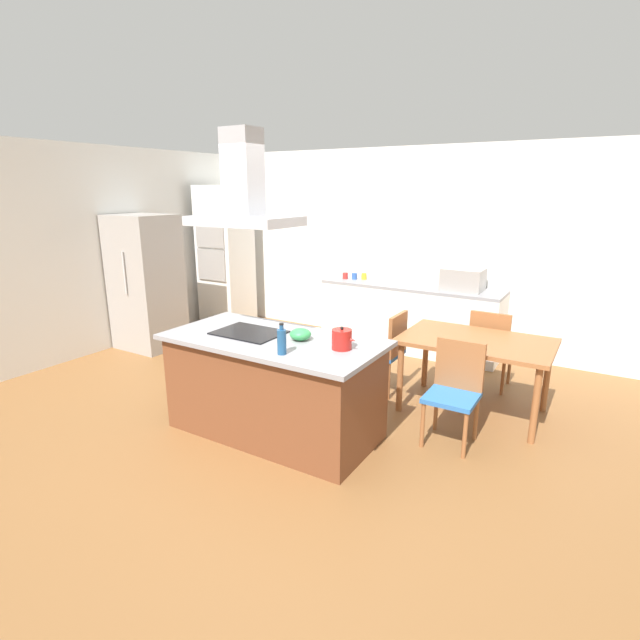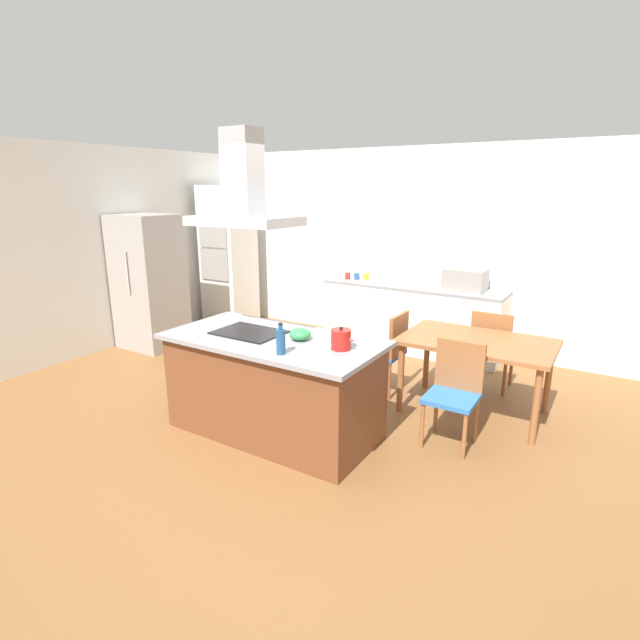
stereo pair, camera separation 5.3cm
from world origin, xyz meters
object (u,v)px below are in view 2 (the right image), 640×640
Objects in this scene: cooktop at (249,332)px; tea_kettle at (341,339)px; mixing_bowl at (300,334)px; range_hood at (244,195)px; wall_oven_stack at (229,256)px; chair_facing_island at (455,386)px; coffee_mug_yellow at (366,276)px; chair_facing_back_wall at (492,345)px; coffee_mug_blue at (357,276)px; refrigerator at (149,282)px; olive_oil_bottle at (281,341)px; chair_at_left_end at (389,348)px; coffee_mug_red at (348,276)px; dining_table at (477,348)px; countertop_microwave at (465,280)px.

cooktop is 2.80× the size of tea_kettle.
mixing_bowl is 1.26m from range_hood.
wall_oven_stack is 4.77m from chair_facing_island.
chair_facing_back_wall is at bearing -24.25° from coffee_mug_yellow.
cooktop is at bearing -45.11° from wall_oven_stack.
chair_facing_back_wall is at bearing 58.97° from mixing_bowl.
coffee_mug_blue reaches higher than chair_facing_island.
wall_oven_stack reaches higher than chair_facing_island.
cooktop is at bearing -84.21° from coffee_mug_yellow.
refrigerator reaches higher than coffee_mug_yellow.
wall_oven_stack is at bearing 134.89° from range_hood.
cooktop is 3.24× the size of mixing_bowl.
wall_oven_stack reaches higher than refrigerator.
wall_oven_stack is (-3.14, 2.57, 0.15)m from mixing_bowl.
coffee_mug_blue is at bearing -152.35° from coffee_mug_yellow.
olive_oil_bottle reaches higher than tea_kettle.
tea_kettle is 0.24× the size of chair_at_left_end.
mixing_bowl is 0.10× the size of refrigerator.
dining_table is at bearing -33.16° from coffee_mug_red.
coffee_mug_red is 2.68m from dining_table.
dining_table is (0.76, 1.32, -0.32)m from tea_kettle.
dining_table is at bearing -90.00° from chair_facing_back_wall.
wall_oven_stack is at bearing 140.65° from mixing_bowl.
chair_at_left_end is at bearing -20.61° from wall_oven_stack.
mixing_bowl is 0.21× the size of chair_at_left_end.
tea_kettle reaches higher than dining_table.
wall_oven_stack is (-3.75, -0.23, 0.06)m from countertop_microwave.
countertop_microwave is 1.64m from chair_at_left_end.
tea_kettle is at bearing -139.11° from chair_facing_island.
dining_table is at bearing -69.29° from countertop_microwave.
tea_kettle is 2.18m from chair_facing_back_wall.
chair_facing_island is (0.00, -1.33, 0.00)m from chair_facing_back_wall.
coffee_mug_blue is 2.30m from chair_facing_back_wall.
countertop_microwave is at bearing 68.90° from cooktop.
cooktop is at bearing -129.65° from chair_facing_back_wall.
coffee_mug_yellow is (-1.41, 0.04, -0.09)m from countertop_microwave.
coffee_mug_yellow is at bearing 141.82° from dining_table.
chair_facing_island is (4.40, -0.43, -0.40)m from refrigerator.
refrigerator reaches higher than chair_facing_back_wall.
chair_facing_island reaches higher than dining_table.
coffee_mug_red is at bearing 160.46° from chair_facing_back_wall.
coffee_mug_yellow is at bearing 105.69° from mixing_bowl.
tea_kettle reaches higher than coffee_mug_yellow.
coffee_mug_yellow is 3.01m from refrigerator.
cooktop is 0.67× the size of chair_facing_island.
tea_kettle is at bearing -64.54° from coffee_mug_blue.
tea_kettle is at bearing -67.03° from coffee_mug_yellow.
chair_facing_island is at bearing -36.01° from chair_at_left_end.
wall_oven_stack reaches higher than chair_facing_back_wall.
chair_facing_island is (1.68, 0.70, -0.40)m from cooktop.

